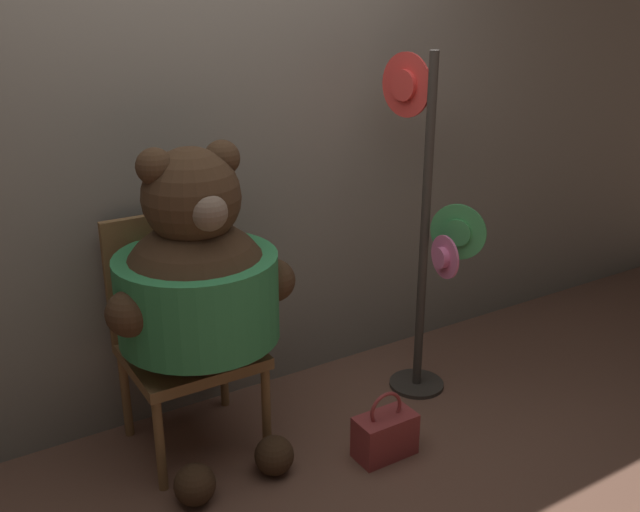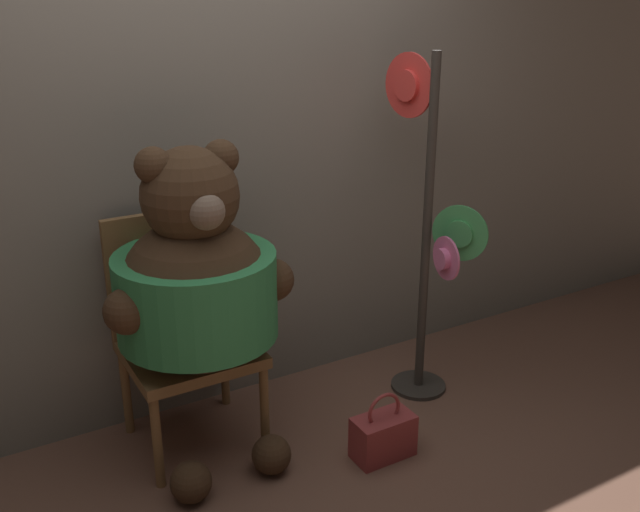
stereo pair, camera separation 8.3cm
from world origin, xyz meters
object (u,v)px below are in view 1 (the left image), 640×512
teddy_bear (198,287)px  hat_display_rack (427,229)px  chair (182,327)px  handbag_on_ground (385,434)px

teddy_bear → hat_display_rack: 1.15m
chair → handbag_on_ground: (0.67, -0.61, -0.44)m
teddy_bear → handbag_on_ground: bearing=-33.6°
handbag_on_ground → chair: bearing=137.6°
chair → teddy_bear: teddy_bear is taller
teddy_bear → handbag_on_ground: (0.65, -0.43, -0.69)m
hat_display_rack → teddy_bear: bearing=177.1°
handbag_on_ground → teddy_bear: bearing=146.4°
chair → handbag_on_ground: bearing=-42.4°
chair → hat_display_rack: bearing=-11.5°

